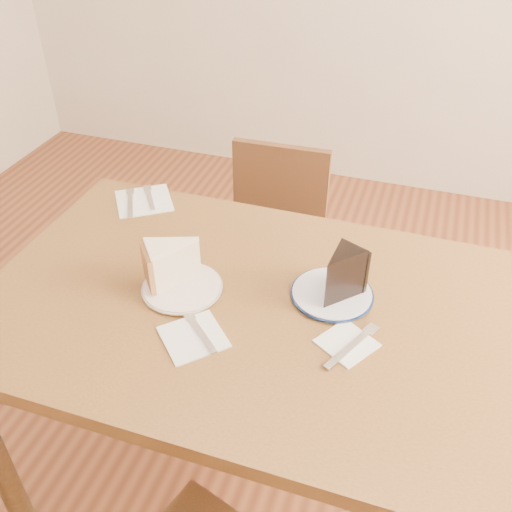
# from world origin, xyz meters

# --- Properties ---
(ground) EXTENTS (4.00, 4.00, 0.00)m
(ground) POSITION_xyz_m (0.00, 0.00, 0.00)
(ground) COLOR #4D2514
(ground) RESTS_ON ground
(table) EXTENTS (1.20, 0.80, 0.75)m
(table) POSITION_xyz_m (0.00, 0.00, 0.65)
(table) COLOR #492D14
(table) RESTS_ON ground
(chair_far) EXTENTS (0.40, 0.40, 0.79)m
(chair_far) POSITION_xyz_m (-0.11, 0.59, 0.44)
(chair_far) COLOR #361E10
(chair_far) RESTS_ON ground
(plate_cream) EXTENTS (0.18, 0.18, 0.01)m
(plate_cream) POSITION_xyz_m (-0.14, -0.01, 0.76)
(plate_cream) COLOR white
(plate_cream) RESTS_ON table
(plate_navy) EXTENTS (0.18, 0.18, 0.01)m
(plate_navy) POSITION_xyz_m (0.20, 0.08, 0.76)
(plate_navy) COLOR white
(plate_navy) RESTS_ON table
(carrot_cake) EXTENTS (0.15, 0.14, 0.09)m
(carrot_cake) POSITION_xyz_m (-0.16, 0.01, 0.81)
(carrot_cake) COLOR beige
(carrot_cake) RESTS_ON plate_cream
(chocolate_cake) EXTENTS (0.11, 0.13, 0.11)m
(chocolate_cake) POSITION_xyz_m (0.21, 0.07, 0.82)
(chocolate_cake) COLOR black
(chocolate_cake) RESTS_ON plate_navy
(napkin_cream) EXTENTS (0.18, 0.18, 0.00)m
(napkin_cream) POSITION_xyz_m (-0.05, -0.15, 0.75)
(napkin_cream) COLOR white
(napkin_cream) RESTS_ON table
(napkin_navy) EXTENTS (0.14, 0.14, 0.00)m
(napkin_navy) POSITION_xyz_m (0.26, -0.06, 0.75)
(napkin_navy) COLOR white
(napkin_navy) RESTS_ON table
(napkin_spare) EXTENTS (0.21, 0.21, 0.00)m
(napkin_spare) POSITION_xyz_m (-0.41, 0.32, 0.75)
(napkin_spare) COLOR white
(napkin_spare) RESTS_ON table
(fork_cream) EXTENTS (0.11, 0.10, 0.00)m
(fork_cream) POSITION_xyz_m (-0.04, -0.13, 0.76)
(fork_cream) COLOR silver
(fork_cream) RESTS_ON napkin_cream
(knife_navy) EXTENTS (0.09, 0.16, 0.00)m
(knife_navy) POSITION_xyz_m (0.27, -0.07, 0.76)
(knife_navy) COLOR silver
(knife_navy) RESTS_ON napkin_navy
(fork_spare) EXTENTS (0.09, 0.12, 0.00)m
(fork_spare) POSITION_xyz_m (-0.40, 0.33, 0.76)
(fork_spare) COLOR silver
(fork_spare) RESTS_ON napkin_spare
(knife_spare) EXTENTS (0.09, 0.15, 0.00)m
(knife_spare) POSITION_xyz_m (-0.44, 0.29, 0.76)
(knife_spare) COLOR silver
(knife_spare) RESTS_ON napkin_spare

